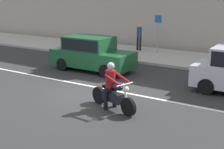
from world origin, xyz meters
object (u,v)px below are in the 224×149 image
object	(u,v)px
street_sign_post	(158,30)
pedestrian_bystander	(139,35)
motorcycle_with_rider_crimson	(113,91)
parked_sedan_forest_green	(91,53)

from	to	relation	value
street_sign_post	pedestrian_bystander	bearing A→B (deg)	167.61
motorcycle_with_rider_crimson	pedestrian_bystander	xyz separation A→B (m)	(-3.97, 9.64, 0.48)
parked_sedan_forest_green	pedestrian_bystander	bearing A→B (deg)	91.82
motorcycle_with_rider_crimson	street_sign_post	distance (m)	9.69
motorcycle_with_rider_crimson	pedestrian_bystander	world-z (taller)	pedestrian_bystander
motorcycle_with_rider_crimson	street_sign_post	bearing A→B (deg)	105.08
motorcycle_with_rider_crimson	parked_sedan_forest_green	xyz separation A→B (m)	(-3.79, 4.05, 0.22)
parked_sedan_forest_green	pedestrian_bystander	distance (m)	5.60
parked_sedan_forest_green	pedestrian_bystander	xyz separation A→B (m)	(-0.18, 5.59, 0.26)
parked_sedan_forest_green	street_sign_post	distance (m)	5.47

